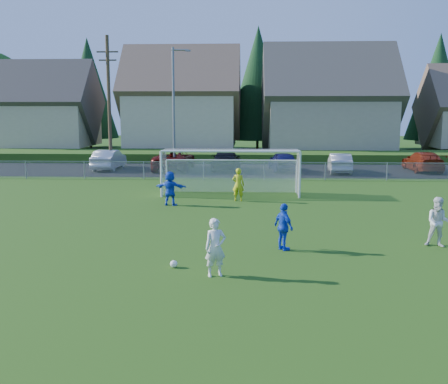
{
  "coord_description": "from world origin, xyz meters",
  "views": [
    {
      "loc": [
        0.93,
        -12.34,
        4.64
      ],
      "look_at": [
        0.0,
        8.0,
        1.4
      ],
      "focal_mm": 42.0,
      "sensor_mm": 36.0,
      "label": 1
    }
  ],
  "objects_px": {
    "player_blue_b": "(170,188)",
    "car_e": "(283,161)",
    "player_white_b": "(439,222)",
    "soccer_goal": "(231,165)",
    "car_g": "(423,161)",
    "player_white_a": "(215,248)",
    "goalkeeper": "(238,185)",
    "player_blue_a": "(284,227)",
    "car_f": "(340,163)",
    "car_d": "(226,161)",
    "soccer_ball": "(174,264)",
    "car_b": "(109,160)",
    "car_c": "(174,160)"
  },
  "relations": [
    {
      "from": "car_d",
      "to": "player_white_b",
      "type": "bearing_deg",
      "value": 111.8
    },
    {
      "from": "player_white_a",
      "to": "goalkeeper",
      "type": "distance_m",
      "value": 12.18
    },
    {
      "from": "soccer_ball",
      "to": "player_blue_a",
      "type": "height_order",
      "value": "player_blue_a"
    },
    {
      "from": "car_g",
      "to": "player_blue_b",
      "type": "bearing_deg",
      "value": 42.23
    },
    {
      "from": "player_white_b",
      "to": "soccer_goal",
      "type": "relative_size",
      "value": 0.23
    },
    {
      "from": "soccer_ball",
      "to": "car_b",
      "type": "relative_size",
      "value": 0.05
    },
    {
      "from": "soccer_goal",
      "to": "car_g",
      "type": "bearing_deg",
      "value": 38.98
    },
    {
      "from": "player_white_a",
      "to": "car_c",
      "type": "bearing_deg",
      "value": 81.55
    },
    {
      "from": "player_blue_b",
      "to": "car_b",
      "type": "xyz_separation_m",
      "value": [
        -6.99,
        14.96,
        -0.07
      ]
    },
    {
      "from": "player_white_a",
      "to": "player_blue_b",
      "type": "distance_m",
      "value": 11.19
    },
    {
      "from": "soccer_goal",
      "to": "player_blue_b",
      "type": "bearing_deg",
      "value": -129.25
    },
    {
      "from": "player_white_b",
      "to": "car_f",
      "type": "xyz_separation_m",
      "value": [
        0.29,
        21.08,
        -0.15
      ]
    },
    {
      "from": "soccer_ball",
      "to": "car_e",
      "type": "bearing_deg",
      "value": 78.97
    },
    {
      "from": "player_white_a",
      "to": "car_d",
      "type": "height_order",
      "value": "player_white_a"
    },
    {
      "from": "player_blue_b",
      "to": "car_c",
      "type": "xyz_separation_m",
      "value": [
        -1.89,
        14.75,
        -0.03
      ]
    },
    {
      "from": "player_blue_b",
      "to": "goalkeeper",
      "type": "bearing_deg",
      "value": -146.72
    },
    {
      "from": "car_d",
      "to": "car_f",
      "type": "xyz_separation_m",
      "value": [
        8.41,
        -1.0,
        -0.03
      ]
    },
    {
      "from": "car_b",
      "to": "car_c",
      "type": "relative_size",
      "value": 0.8
    },
    {
      "from": "player_white_a",
      "to": "player_white_b",
      "type": "xyz_separation_m",
      "value": [
        7.35,
        3.51,
        0.03
      ]
    },
    {
      "from": "car_b",
      "to": "soccer_goal",
      "type": "distance_m",
      "value": 15.14
    },
    {
      "from": "soccer_ball",
      "to": "car_g",
      "type": "distance_m",
      "value": 29.25
    },
    {
      "from": "player_blue_b",
      "to": "car_f",
      "type": "relative_size",
      "value": 0.39
    },
    {
      "from": "player_blue_b",
      "to": "car_f",
      "type": "distance_m",
      "value": 17.32
    },
    {
      "from": "goalkeeper",
      "to": "car_e",
      "type": "distance_m",
      "value": 13.49
    },
    {
      "from": "player_white_b",
      "to": "goalkeeper",
      "type": "height_order",
      "value": "player_white_b"
    },
    {
      "from": "player_white_a",
      "to": "car_c",
      "type": "distance_m",
      "value": 26.0
    },
    {
      "from": "goalkeeper",
      "to": "car_b",
      "type": "height_order",
      "value": "goalkeeper"
    },
    {
      "from": "car_b",
      "to": "soccer_goal",
      "type": "bearing_deg",
      "value": 131.7
    },
    {
      "from": "car_b",
      "to": "car_e",
      "type": "distance_m",
      "value": 13.38
    },
    {
      "from": "car_b",
      "to": "car_d",
      "type": "bearing_deg",
      "value": -179.98
    },
    {
      "from": "car_b",
      "to": "car_f",
      "type": "height_order",
      "value": "car_b"
    },
    {
      "from": "car_c",
      "to": "car_d",
      "type": "distance_m",
      "value": 3.99
    },
    {
      "from": "car_g",
      "to": "car_b",
      "type": "bearing_deg",
      "value": 0.64
    },
    {
      "from": "player_blue_b",
      "to": "soccer_goal",
      "type": "xyz_separation_m",
      "value": [
        2.82,
        3.46,
        0.8
      ]
    },
    {
      "from": "soccer_ball",
      "to": "soccer_goal",
      "type": "distance_m",
      "value": 13.68
    },
    {
      "from": "player_white_b",
      "to": "soccer_goal",
      "type": "distance_m",
      "value": 13.08
    },
    {
      "from": "player_white_a",
      "to": "car_g",
      "type": "xyz_separation_m",
      "value": [
        14.02,
        25.65,
        -0.09
      ]
    },
    {
      "from": "player_white_b",
      "to": "car_f",
      "type": "relative_size",
      "value": 0.4
    },
    {
      "from": "player_blue_a",
      "to": "car_e",
      "type": "height_order",
      "value": "player_blue_a"
    },
    {
      "from": "car_d",
      "to": "soccer_goal",
      "type": "relative_size",
      "value": 0.68
    },
    {
      "from": "player_blue_b",
      "to": "car_e",
      "type": "bearing_deg",
      "value": -102.97
    },
    {
      "from": "player_white_b",
      "to": "player_blue_b",
      "type": "height_order",
      "value": "player_white_b"
    },
    {
      "from": "player_white_b",
      "to": "car_b",
      "type": "bearing_deg",
      "value": 143.19
    },
    {
      "from": "player_blue_a",
      "to": "player_blue_b",
      "type": "bearing_deg",
      "value": -1.09
    },
    {
      "from": "soccer_ball",
      "to": "car_c",
      "type": "bearing_deg",
      "value": 97.98
    },
    {
      "from": "car_d",
      "to": "player_white_a",
      "type": "bearing_deg",
      "value": 93.34
    },
    {
      "from": "player_blue_a",
      "to": "car_f",
      "type": "distance_m",
      "value": 22.45
    },
    {
      "from": "goalkeeper",
      "to": "car_f",
      "type": "bearing_deg",
      "value": -111.4
    },
    {
      "from": "soccer_ball",
      "to": "goalkeeper",
      "type": "xyz_separation_m",
      "value": [
        1.69,
        11.44,
        0.73
      ]
    },
    {
      "from": "car_e",
      "to": "soccer_goal",
      "type": "bearing_deg",
      "value": 64.61
    }
  ]
}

